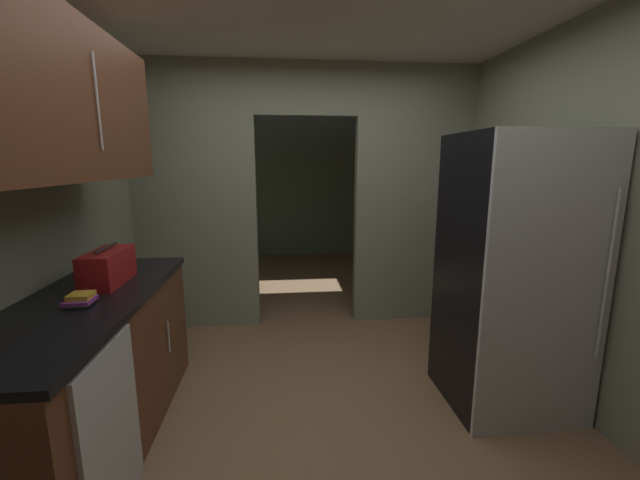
% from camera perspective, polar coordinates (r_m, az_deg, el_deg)
% --- Properties ---
extents(ground, '(20.00, 20.00, 0.00)m').
position_cam_1_polar(ground, '(2.78, 0.96, -24.95)').
color(ground, brown).
extents(kitchen_overhead_slab, '(3.75, 7.40, 0.06)m').
position_cam_1_polar(kitchen_overhead_slab, '(2.92, -0.21, 30.40)').
color(kitchen_overhead_slab, silver).
extents(kitchen_partition, '(3.35, 0.12, 2.57)m').
position_cam_1_polar(kitchen_partition, '(3.95, -1.87, 7.13)').
color(kitchen_partition, gray).
rests_on(kitchen_partition, ground).
extents(adjoining_room_shell, '(3.35, 3.18, 2.57)m').
position_cam_1_polar(adjoining_room_shell, '(6.06, -3.27, 7.76)').
color(adjoining_room_shell, slate).
rests_on(adjoining_room_shell, ground).
extents(refrigerator, '(0.79, 0.76, 1.82)m').
position_cam_1_polar(refrigerator, '(2.92, 26.06, -4.48)').
color(refrigerator, black).
rests_on(refrigerator, ground).
extents(lower_cabinet_run, '(0.64, 1.86, 0.91)m').
position_cam_1_polar(lower_cabinet_run, '(2.70, -30.02, -16.43)').
color(lower_cabinet_run, brown).
rests_on(lower_cabinet_run, ground).
extents(dishwasher, '(0.02, 0.56, 0.85)m').
position_cam_1_polar(dishwasher, '(2.19, -27.78, -23.91)').
color(dishwasher, '#B7BABC').
rests_on(dishwasher, ground).
extents(upper_cabinet_counterside, '(0.36, 1.67, 0.78)m').
position_cam_1_polar(upper_cabinet_counterside, '(2.45, -33.51, 16.36)').
color(upper_cabinet_counterside, brown).
extents(boombox, '(0.20, 0.43, 0.23)m').
position_cam_1_polar(boombox, '(2.74, -28.36, -3.47)').
color(boombox, maroon).
rests_on(boombox, lower_cabinet_run).
extents(book_stack, '(0.13, 0.14, 0.06)m').
position_cam_1_polar(book_stack, '(2.42, -31.32, -7.36)').
color(book_stack, '#388C47').
rests_on(book_stack, lower_cabinet_run).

